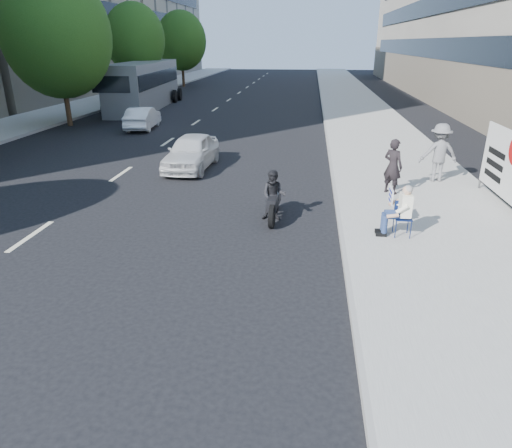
# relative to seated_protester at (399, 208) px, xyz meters

# --- Properties ---
(ground) EXTENTS (160.00, 160.00, 0.00)m
(ground) POSITION_rel_seated_protester_xyz_m (-2.81, -2.82, -0.87)
(ground) COLOR black
(ground) RESTS_ON ground
(near_sidewalk) EXTENTS (5.00, 120.00, 0.15)m
(near_sidewalk) POSITION_rel_seated_protester_xyz_m (1.19, 17.18, -0.80)
(near_sidewalk) COLOR #98968E
(near_sidewalk) RESTS_ON ground
(far_sidewalk) EXTENTS (4.50, 120.00, 0.15)m
(far_sidewalk) POSITION_rel_seated_protester_xyz_m (-19.56, 17.18, -0.80)
(far_sidewalk) COLOR #98968E
(far_sidewalk) RESTS_ON ground
(tree_far_c) EXTENTS (6.00, 6.00, 8.47)m
(tree_far_c) POSITION_rel_seated_protester_xyz_m (-16.51, 15.18, 4.15)
(tree_far_c) COLOR #382616
(tree_far_c) RESTS_ON ground
(tree_far_d) EXTENTS (4.80, 4.80, 7.65)m
(tree_far_d) POSITION_rel_seated_protester_xyz_m (-16.51, 27.18, 4.01)
(tree_far_d) COLOR #382616
(tree_far_d) RESTS_ON ground
(tree_far_e) EXTENTS (5.40, 5.40, 7.89)m
(tree_far_e) POSITION_rel_seated_protester_xyz_m (-16.51, 41.18, 3.91)
(tree_far_e) COLOR #382616
(tree_far_e) RESTS_ON ground
(seated_protester) EXTENTS (0.83, 1.11, 1.31)m
(seated_protester) POSITION_rel_seated_protester_xyz_m (0.00, 0.00, 0.00)
(seated_protester) COLOR navy
(seated_protester) RESTS_ON near_sidewalk
(jogger) EXTENTS (1.34, 0.85, 1.97)m
(jogger) POSITION_rel_seated_protester_xyz_m (2.17, 5.13, 0.26)
(jogger) COLOR slate
(jogger) RESTS_ON near_sidewalk
(pedestrian_woman) EXTENTS (0.75, 0.73, 1.74)m
(pedestrian_woman) POSITION_rel_seated_protester_xyz_m (0.38, 3.49, 0.15)
(pedestrian_woman) COLOR black
(pedestrian_woman) RESTS_ON near_sidewalk
(protest_banner) EXTENTS (0.08, 3.06, 2.20)m
(protest_banner) POSITION_rel_seated_protester_xyz_m (3.37, 2.86, 0.53)
(protest_banner) COLOR #4C4C4C
(protest_banner) RESTS_ON near_sidewalk
(white_sedan_near) EXTENTS (1.73, 3.96, 1.33)m
(white_sedan_near) POSITION_rel_seated_protester_xyz_m (-6.83, 6.32, -0.21)
(white_sedan_near) COLOR silver
(white_sedan_near) RESTS_ON ground
(white_sedan_mid) EXTENTS (1.67, 3.86, 1.24)m
(white_sedan_mid) POSITION_rel_seated_protester_xyz_m (-11.79, 14.67, -0.26)
(white_sedan_mid) COLOR white
(white_sedan_mid) RESTS_ON ground
(motorcycle) EXTENTS (0.73, 2.05, 1.42)m
(motorcycle) POSITION_rel_seated_protester_xyz_m (-3.18, 1.11, -0.24)
(motorcycle) COLOR black
(motorcycle) RESTS_ON ground
(bus) EXTENTS (3.44, 12.21, 3.30)m
(bus) POSITION_rel_seated_protester_xyz_m (-14.66, 23.38, 0.76)
(bus) COLOR slate
(bus) RESTS_ON ground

